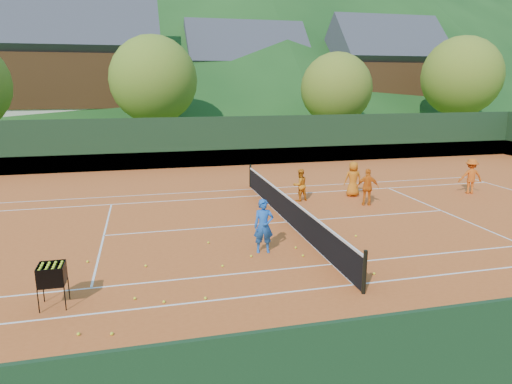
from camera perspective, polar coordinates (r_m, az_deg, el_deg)
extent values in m
plane|color=#325119|center=(16.70, 3.98, -3.82)|extent=(400.00, 400.00, 0.00)
cube|color=#BE511E|center=(16.70, 3.98, -3.79)|extent=(40.00, 24.00, 0.02)
imported|color=blue|center=(13.52, 0.96, -4.28)|extent=(0.64, 0.46, 1.63)
imported|color=orange|center=(19.59, 5.51, 0.88)|extent=(0.78, 0.68, 1.38)
imported|color=orange|center=(19.26, 13.78, 0.58)|extent=(0.97, 0.66, 1.54)
imported|color=#CE6712|center=(20.72, 12.03, 1.60)|extent=(0.82, 0.59, 1.57)
imported|color=#D35412|center=(22.97, 25.26, 1.81)|extent=(1.16, 0.85, 1.61)
sphere|color=#E1F328|center=(14.09, 4.98, -6.94)|extent=(0.07, 0.07, 0.07)
sphere|color=#E1F328|center=(10.98, -11.45, -13.30)|extent=(0.07, 0.07, 0.07)
sphere|color=#E1F328|center=(12.72, -22.74, -10.28)|extent=(0.07, 0.07, 0.07)
sphere|color=#E1F328|center=(15.68, 8.61, -4.90)|extent=(0.07, 0.07, 0.07)
sphere|color=#E1F328|center=(13.83, -20.31, -8.16)|extent=(0.07, 0.07, 0.07)
sphere|color=#E1F328|center=(15.42, 12.37, -5.39)|extent=(0.07, 0.07, 0.07)
sphere|color=#E1F328|center=(12.73, -4.21, -9.20)|extent=(0.07, 0.07, 0.07)
sphere|color=#E1F328|center=(10.00, -17.58, -16.54)|extent=(0.07, 0.07, 0.07)
sphere|color=#E1F328|center=(13.07, -13.62, -8.96)|extent=(0.07, 0.07, 0.07)
sphere|color=#E1F328|center=(14.55, -5.98, -6.30)|extent=(0.07, 0.07, 0.07)
sphere|color=#E1F328|center=(15.62, 5.84, -4.90)|extent=(0.07, 0.07, 0.07)
sphere|color=#E1F328|center=(10.53, 24.88, -15.62)|extent=(0.07, 0.07, 0.07)
sphere|color=#E1F328|center=(15.64, 7.95, -4.93)|extent=(0.07, 0.07, 0.07)
sphere|color=#E1F328|center=(10.21, -21.31, -16.21)|extent=(0.07, 0.07, 0.07)
sphere|color=#E1F328|center=(13.48, 5.89, -7.92)|extent=(0.07, 0.07, 0.07)
sphere|color=#E1F328|center=(12.62, 14.55, -9.84)|extent=(0.07, 0.07, 0.07)
sphere|color=#E1F328|center=(13.38, -0.60, -8.02)|extent=(0.07, 0.07, 0.07)
sphere|color=#E1F328|center=(11.01, -6.34, -13.05)|extent=(0.07, 0.07, 0.07)
sphere|color=#E1F328|center=(11.29, -14.91, -12.73)|extent=(0.07, 0.07, 0.07)
sphere|color=#E1F328|center=(9.48, 11.58, -17.93)|extent=(0.07, 0.07, 0.07)
sphere|color=#E1F328|center=(9.39, -8.43, -18.14)|extent=(0.07, 0.07, 0.07)
cube|color=white|center=(11.93, 12.17, -11.26)|extent=(23.77, 0.06, 0.00)
cube|color=silver|center=(21.80, -0.41, 0.38)|extent=(23.77, 0.06, 0.00)
cube|color=white|center=(13.07, 9.53, -8.89)|extent=(23.77, 0.06, 0.00)
cube|color=white|center=(20.51, 0.48, -0.46)|extent=(23.77, 0.06, 0.00)
cube|color=white|center=(16.02, -18.48, -5.18)|extent=(0.06, 8.23, 0.00)
cube|color=white|center=(19.56, 22.15, -2.16)|extent=(0.06, 8.23, 0.00)
cube|color=white|center=(16.70, 3.98, -3.75)|extent=(12.80, 0.06, 0.00)
cube|color=white|center=(16.70, 3.98, -3.75)|extent=(0.06, 10.97, 0.00)
cube|color=black|center=(16.57, 4.00, -2.27)|extent=(0.03, 11.97, 0.90)
cube|color=white|center=(16.45, 4.03, -0.70)|extent=(0.05, 11.97, 0.06)
cylinder|color=black|center=(11.31, 13.42, -9.72)|extent=(0.10, 0.10, 1.10)
cylinder|color=black|center=(22.16, -0.71, 2.05)|extent=(0.10, 0.10, 1.10)
cube|color=black|center=(27.83, -3.55, 6.34)|extent=(40.00, 0.05, 3.00)
cube|color=#185426|center=(27.97, -3.52, 4.31)|extent=(40.40, 0.05, 1.00)
cylinder|color=black|center=(11.31, -25.56, -12.25)|extent=(0.02, 0.02, 0.55)
cylinder|color=black|center=(11.20, -22.75, -12.21)|extent=(0.02, 0.02, 0.55)
cylinder|color=black|center=(11.80, -25.04, -11.12)|extent=(0.02, 0.02, 0.55)
cylinder|color=black|center=(11.70, -22.36, -11.07)|extent=(0.02, 0.02, 0.55)
cube|color=black|center=(11.39, -24.06, -10.40)|extent=(0.55, 0.55, 0.02)
cube|color=black|center=(11.06, -24.42, -9.89)|extent=(0.55, 0.02, 0.45)
cube|color=black|center=(11.56, -23.94, -8.83)|extent=(0.55, 0.02, 0.45)
cube|color=black|center=(11.36, -25.55, -9.38)|extent=(0.02, 0.55, 0.45)
cube|color=black|center=(11.26, -22.78, -9.31)|extent=(0.02, 0.55, 0.45)
sphere|color=#CCE526|center=(11.09, -25.50, -8.86)|extent=(0.07, 0.07, 0.07)
sphere|color=#CCE526|center=(11.22, -25.36, -8.60)|extent=(0.07, 0.07, 0.07)
sphere|color=#CCE526|center=(11.34, -25.23, -8.35)|extent=(0.07, 0.07, 0.07)
sphere|color=#CCE526|center=(11.47, -25.10, -8.10)|extent=(0.07, 0.07, 0.07)
sphere|color=#CCE526|center=(11.06, -24.80, -8.85)|extent=(0.07, 0.07, 0.07)
sphere|color=#CCE526|center=(11.19, -24.67, -8.59)|extent=(0.07, 0.07, 0.07)
sphere|color=#CCE526|center=(11.31, -24.55, -8.33)|extent=(0.07, 0.07, 0.07)
sphere|color=#CCE526|center=(11.44, -24.43, -8.08)|extent=(0.07, 0.07, 0.07)
sphere|color=#CCE526|center=(11.04, -24.10, -8.83)|extent=(0.07, 0.07, 0.07)
sphere|color=#CCE526|center=(11.16, -23.98, -8.57)|extent=(0.07, 0.07, 0.07)
sphere|color=#CCE526|center=(11.29, -23.86, -8.31)|extent=(0.07, 0.07, 0.07)
sphere|color=#CCE526|center=(11.41, -23.75, -8.07)|extent=(0.07, 0.07, 0.07)
sphere|color=#CCE526|center=(11.01, -23.39, -8.81)|extent=(0.07, 0.07, 0.07)
sphere|color=#CCE526|center=(11.14, -23.28, -8.55)|extent=(0.07, 0.07, 0.07)
sphere|color=#CCE526|center=(11.26, -23.17, -8.29)|extent=(0.07, 0.07, 0.07)
sphere|color=#CCE526|center=(11.39, -23.07, -8.04)|extent=(0.07, 0.07, 0.07)
cube|color=beige|center=(45.59, -20.39, 8.20)|extent=(12.00, 9.00, 2.88)
cube|color=#341E0E|center=(45.46, -20.78, 12.81)|extent=(12.24, 9.18, 4.48)
cube|color=#3C3C43|center=(45.56, -21.08, 16.37)|extent=(13.80, 9.93, 9.93)
cube|color=beige|center=(50.51, -1.31, 9.25)|extent=(11.00, 8.00, 2.52)
cube|color=#3A1C10|center=(50.38, -1.33, 12.90)|extent=(11.22, 8.16, 3.92)
cube|color=#3C3D44|center=(50.42, -1.35, 15.81)|extent=(12.65, 8.82, 8.82)
cube|color=beige|center=(51.72, 15.22, 8.99)|extent=(10.00, 8.00, 2.70)
cube|color=#351E0E|center=(51.59, 15.45, 12.80)|extent=(10.20, 8.16, 4.20)
cube|color=#3D3D44|center=(51.66, 15.65, 15.79)|extent=(11.50, 8.82, 8.82)
cylinder|color=#3C2518|center=(35.36, -12.36, 7.44)|extent=(0.36, 0.36, 2.88)
sphere|color=#4B771F|center=(35.19, -12.68, 13.53)|extent=(6.40, 6.40, 6.40)
cylinder|color=#422C1A|center=(37.47, 9.80, 7.60)|extent=(0.36, 0.36, 2.52)
sphere|color=#52731E|center=(37.29, 10.01, 12.63)|extent=(5.60, 5.60, 5.60)
cylinder|color=#3F2819|center=(44.43, 23.77, 7.90)|extent=(0.36, 0.36, 3.06)
sphere|color=#51751F|center=(44.30, 24.27, 13.04)|extent=(6.80, 6.80, 6.80)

